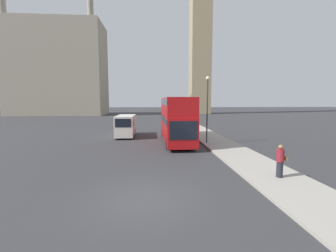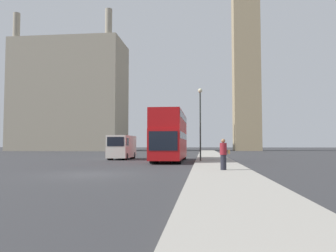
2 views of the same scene
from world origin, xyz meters
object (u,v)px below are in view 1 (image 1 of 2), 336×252
white_van (126,125)px  pedestrian (280,161)px  street_lamp (207,100)px  red_double_decker_bus (176,117)px

white_van → pedestrian: bearing=-58.0°
white_van → pedestrian: (9.23, -14.78, -0.30)m
street_lamp → white_van: bearing=147.3°
street_lamp → red_double_decker_bus: bearing=150.2°
red_double_decker_bus → street_lamp: size_ratio=1.69×
white_van → red_double_decker_bus: bearing=-34.0°
white_van → street_lamp: 9.84m
red_double_decker_bus → white_van: size_ratio=2.02×
red_double_decker_bus → pedestrian: 11.99m
street_lamp → pedestrian: bearing=-82.4°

